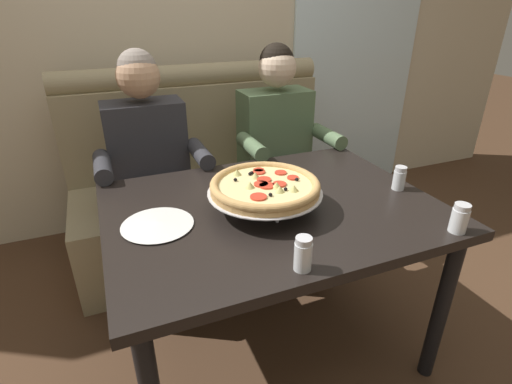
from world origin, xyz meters
The scene contains 13 objects.
ground_plane centered at (0.00, 0.00, 0.00)m, with size 16.00×16.00×0.00m, color #4C3321.
back_wall_with_window centered at (0.00, 1.51, 1.40)m, with size 6.00×0.12×2.80m, color beige.
window_panel centered at (1.37, 1.44, 1.40)m, with size 1.10×0.02×2.80m, color white.
booth_bench centered at (0.00, 0.94, 0.40)m, with size 1.64×0.78×1.13m.
dining_table centered at (0.00, 0.00, 0.66)m, with size 1.28×0.95×0.75m.
diner_left centered at (-0.37, 0.68, 0.71)m, with size 0.54×0.64×1.27m.
diner_right centered at (0.37, 0.68, 0.71)m, with size 0.54×0.64×1.27m.
pizza centered at (-0.04, -0.02, 0.84)m, with size 0.44×0.44×0.13m.
shaker_parmesan centered at (-0.09, -0.41, 0.79)m, with size 0.05×0.05×0.11m.
shaker_oregano centered at (0.55, -0.07, 0.79)m, with size 0.05×0.05×0.10m.
shaker_pepper_flakes centered at (0.51, -0.42, 0.79)m, with size 0.06×0.06×0.11m.
plate_near_left centered at (-0.45, 0.01, 0.76)m, with size 0.26×0.26×0.02m.
patio_chair centered at (1.26, 2.27, 0.52)m, with size 0.43×0.43×0.86m.
Camera 1 is at (-0.57, -1.22, 1.46)m, focal length 27.14 mm.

